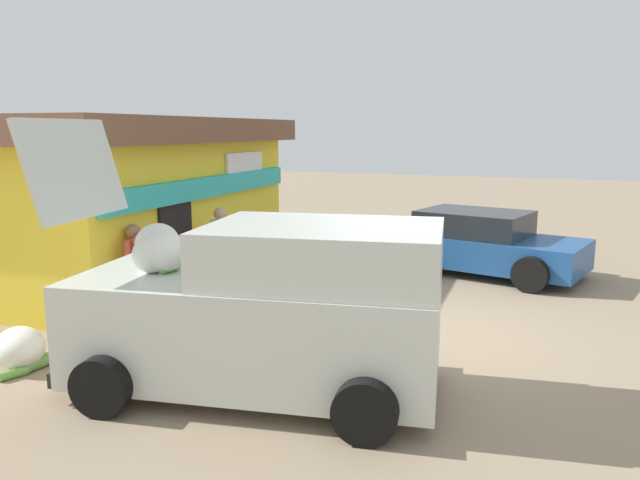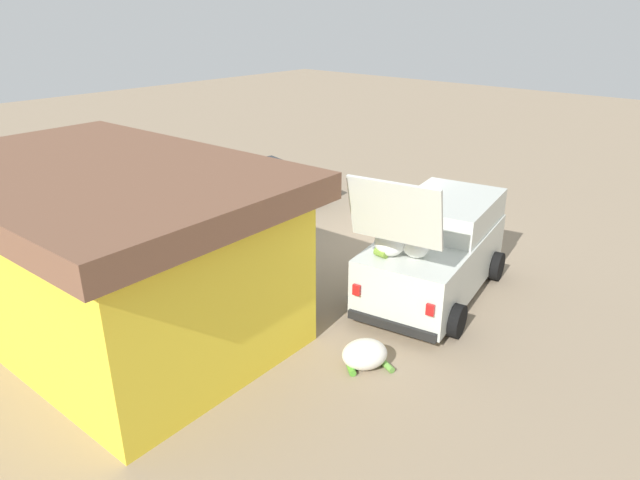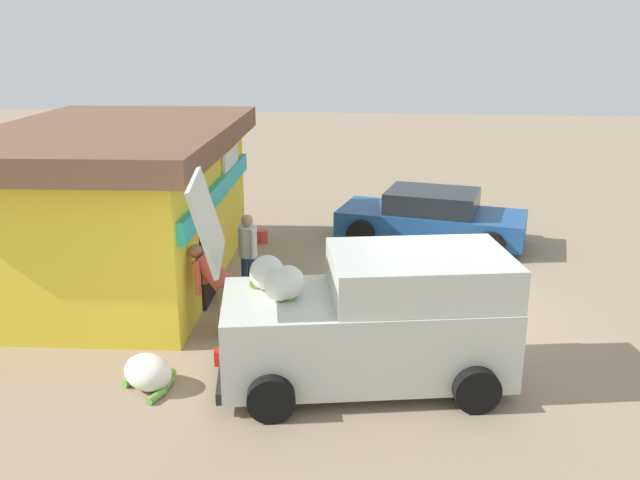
{
  "view_description": "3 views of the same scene",
  "coord_description": "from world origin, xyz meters",
  "px_view_note": "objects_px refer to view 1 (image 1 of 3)",
  "views": [
    {
      "loc": [
        -8.17,
        -1.8,
        2.83
      ],
      "look_at": [
        -0.06,
        1.54,
        1.25
      ],
      "focal_mm": 34.46,
      "sensor_mm": 36.0,
      "label": 1
    },
    {
      "loc": [
        -7.59,
        10.49,
        5.45
      ],
      "look_at": [
        -0.33,
        2.25,
        0.89
      ],
      "focal_mm": 31.63,
      "sensor_mm": 36.0,
      "label": 2
    },
    {
      "loc": [
        -11.15,
        1.06,
        4.74
      ],
      "look_at": [
        0.04,
        2.15,
        1.26
      ],
      "focal_mm": 38.08,
      "sensor_mm": 36.0,
      "label": 3
    }
  ],
  "objects_px": {
    "storefront_bar": "(121,197)",
    "customer_bending": "(150,266)",
    "parked_sedan": "(473,243)",
    "unloaded_banana_pile": "(21,348)",
    "paint_bucket": "(288,253)",
    "delivery_van": "(267,307)",
    "vendor_standing": "(221,247)"
  },
  "relations": [
    {
      "from": "storefront_bar",
      "to": "paint_bucket",
      "type": "height_order",
      "value": "storefront_bar"
    },
    {
      "from": "parked_sedan",
      "to": "paint_bucket",
      "type": "relative_size",
      "value": 14.98
    },
    {
      "from": "customer_bending",
      "to": "unloaded_banana_pile",
      "type": "distance_m",
      "value": 2.09
    },
    {
      "from": "unloaded_banana_pile",
      "to": "storefront_bar",
      "type": "bearing_deg",
      "value": 24.89
    },
    {
      "from": "delivery_van",
      "to": "parked_sedan",
      "type": "xyz_separation_m",
      "value": [
        6.65,
        -1.21,
        -0.35
      ]
    },
    {
      "from": "parked_sedan",
      "to": "unloaded_banana_pile",
      "type": "xyz_separation_m",
      "value": [
        -7.21,
        4.27,
        -0.36
      ]
    },
    {
      "from": "vendor_standing",
      "to": "paint_bucket",
      "type": "distance_m",
      "value": 3.45
    },
    {
      "from": "vendor_standing",
      "to": "customer_bending",
      "type": "height_order",
      "value": "vendor_standing"
    },
    {
      "from": "delivery_van",
      "to": "unloaded_banana_pile",
      "type": "height_order",
      "value": "delivery_van"
    },
    {
      "from": "unloaded_banana_pile",
      "to": "paint_bucket",
      "type": "xyz_separation_m",
      "value": [
        6.79,
        -0.36,
        -0.08
      ]
    },
    {
      "from": "delivery_van",
      "to": "unloaded_banana_pile",
      "type": "relative_size",
      "value": 4.72
    },
    {
      "from": "storefront_bar",
      "to": "delivery_van",
      "type": "height_order",
      "value": "storefront_bar"
    },
    {
      "from": "unloaded_banana_pile",
      "to": "paint_bucket",
      "type": "height_order",
      "value": "unloaded_banana_pile"
    },
    {
      "from": "storefront_bar",
      "to": "parked_sedan",
      "type": "bearing_deg",
      "value": -64.32
    },
    {
      "from": "storefront_bar",
      "to": "vendor_standing",
      "type": "height_order",
      "value": "storefront_bar"
    },
    {
      "from": "customer_bending",
      "to": "paint_bucket",
      "type": "bearing_deg",
      "value": 1.17
    },
    {
      "from": "storefront_bar",
      "to": "delivery_van",
      "type": "distance_m",
      "value": 6.23
    },
    {
      "from": "delivery_van",
      "to": "customer_bending",
      "type": "distance_m",
      "value": 2.94
    },
    {
      "from": "storefront_bar",
      "to": "customer_bending",
      "type": "height_order",
      "value": "storefront_bar"
    },
    {
      "from": "unloaded_banana_pile",
      "to": "delivery_van",
      "type": "bearing_deg",
      "value": -79.58
    },
    {
      "from": "paint_bucket",
      "to": "storefront_bar",
      "type": "bearing_deg",
      "value": 138.08
    },
    {
      "from": "storefront_bar",
      "to": "parked_sedan",
      "type": "distance_m",
      "value": 6.97
    },
    {
      "from": "delivery_van",
      "to": "paint_bucket",
      "type": "height_order",
      "value": "delivery_van"
    },
    {
      "from": "delivery_van",
      "to": "paint_bucket",
      "type": "bearing_deg",
      "value": 23.4
    },
    {
      "from": "parked_sedan",
      "to": "paint_bucket",
      "type": "distance_m",
      "value": 3.96
    },
    {
      "from": "unloaded_banana_pile",
      "to": "customer_bending",
      "type": "bearing_deg",
      "value": -13.24
    },
    {
      "from": "customer_bending",
      "to": "unloaded_banana_pile",
      "type": "height_order",
      "value": "customer_bending"
    },
    {
      "from": "delivery_van",
      "to": "unloaded_banana_pile",
      "type": "bearing_deg",
      "value": 100.42
    },
    {
      "from": "customer_bending",
      "to": "vendor_standing",
      "type": "bearing_deg",
      "value": -9.86
    },
    {
      "from": "delivery_van",
      "to": "paint_bucket",
      "type": "xyz_separation_m",
      "value": [
        6.23,
        2.7,
        -0.79
      ]
    },
    {
      "from": "vendor_standing",
      "to": "unloaded_banana_pile",
      "type": "distance_m",
      "value": 3.59
    },
    {
      "from": "delivery_van",
      "to": "parked_sedan",
      "type": "bearing_deg",
      "value": -10.34
    }
  ]
}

